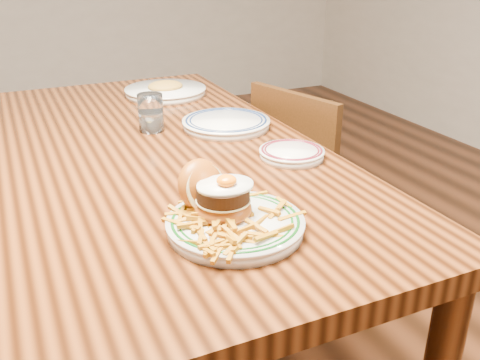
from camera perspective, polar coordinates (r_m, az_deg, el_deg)
name	(u,v)px	position (r m, az deg, el deg)	size (l,w,h in m)	color
table	(154,178)	(1.49, -9.11, 0.25)	(0.85, 1.60, 0.75)	black
chair_right	(311,191)	(1.94, 7.55, -1.14)	(0.47, 0.47, 0.82)	#3D1F0C
main_plate	(229,213)	(1.01, -1.14, -3.53)	(0.26, 0.28, 0.13)	white
side_plate	(292,153)	(1.37, 5.54, 2.92)	(0.17, 0.18, 0.03)	white
rear_plate	(226,123)	(1.60, -1.49, 6.13)	(0.26, 0.26, 0.03)	white
water_glass	(151,115)	(1.58, -9.48, 6.86)	(0.07, 0.07, 0.11)	white
far_plate	(166,91)	(1.98, -7.95, 9.43)	(0.29, 0.29, 0.05)	white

